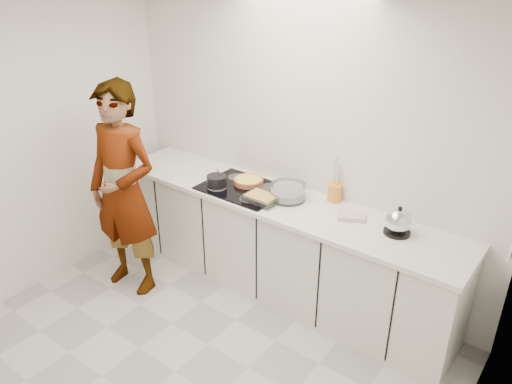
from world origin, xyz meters
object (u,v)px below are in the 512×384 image
Objects in this scene: baking_dish at (262,198)px; utensil_crock at (334,193)px; kettle at (398,222)px; cook at (123,191)px; tart_dish at (248,181)px; saucepan at (217,181)px; hob at (243,188)px; mixing_bowl at (288,192)px.

utensil_crock is at bearing 40.25° from baking_dish.
kettle is 0.66m from utensil_crock.
kettle is 1.53× the size of utensil_crock.
tart_dish is at bearing 40.34° from cook.
kettle reaches higher than saucepan.
utensil_crock is at bearing 25.89° from cook.
baking_dish is at bearing -21.28° from hob.
utensil_crock is at bearing 33.23° from mixing_bowl.
cook reaches higher than kettle.
saucepan is 0.80m from cook.
tart_dish is at bearing 179.76° from kettle.
saucepan is at bearing -163.29° from mixing_bowl.
tart_dish is 0.15× the size of cook.
saucepan reaches higher than hob.
utensil_crock is (0.46, 0.39, 0.03)m from baking_dish.
cook is (-1.02, -0.60, -0.01)m from baking_dish.
hob is 0.38× the size of cook.
tart_dish is 1.06× the size of baking_dish.
tart_dish is 1.39m from kettle.
saucepan is 0.96× the size of kettle.
cook reaches higher than mixing_bowl.
utensil_crock is (0.74, 0.28, 0.07)m from hob.
kettle is at bearing 7.49° from saucepan.
baking_dish is at bearing 22.60° from cook.
hob is 1.38m from kettle.
cook is at bearing -131.98° from saucepan.
tart_dish is at bearing 176.62° from mixing_bowl.
saucepan is 1.59m from kettle.
cook is (-0.72, -0.81, -0.00)m from tart_dish.
tart_dish is at bearing 48.97° from saucepan.
hob is at bearing -170.49° from mixing_bowl.
baking_dish is 0.14× the size of cook.
baking_dish is (0.30, -0.21, 0.01)m from tart_dish.
mixing_bowl is at bearing -3.38° from tart_dish.
hob is at bearing -80.57° from tart_dish.
tart_dish is 1.08m from cook.
hob is 0.43m from mixing_bowl.
baking_dish is at bearing -34.72° from tart_dish.
tart_dish is 1.97× the size of utensil_crock.
kettle is (1.09, 0.20, 0.05)m from baking_dish.
baking_dish is (0.28, -0.11, 0.04)m from hob.
saucepan is 0.79× the size of baking_dish.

